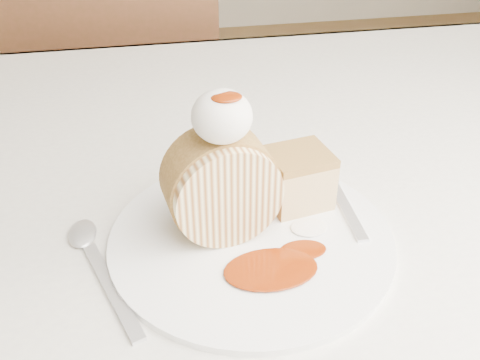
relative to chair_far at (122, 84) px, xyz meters
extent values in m
cube|color=beige|center=(0.17, -0.68, 0.16)|extent=(1.40, 0.90, 0.04)
cube|color=beige|center=(0.17, -0.23, 0.04)|extent=(1.40, 0.01, 0.28)
cylinder|color=brown|center=(0.79, -0.31, -0.21)|extent=(0.06, 0.06, 0.71)
cube|color=brown|center=(0.01, 0.09, -0.09)|extent=(0.50, 0.50, 0.04)
cube|color=brown|center=(-0.01, -0.12, 0.18)|extent=(0.47, 0.08, 0.49)
cylinder|color=brown|center=(0.22, 0.28, -0.34)|extent=(0.04, 0.04, 0.46)
cylinder|color=brown|center=(-0.18, 0.31, -0.34)|extent=(0.04, 0.04, 0.46)
cylinder|color=brown|center=(0.19, -0.12, -0.34)|extent=(0.04, 0.04, 0.46)
cylinder|color=brown|center=(-0.21, -0.09, -0.34)|extent=(0.04, 0.04, 0.46)
cylinder|color=brown|center=(0.90, -0.28, -0.34)|extent=(0.04, 0.04, 0.45)
cylinder|color=white|center=(0.15, -0.85, 0.18)|extent=(0.35, 0.35, 0.01)
cylinder|color=#FFEFB1|center=(0.12, -0.84, 0.24)|extent=(0.12, 0.08, 0.11)
cube|color=#A57C3E|center=(0.21, -0.81, 0.22)|extent=(0.08, 0.07, 0.06)
ellipsoid|color=white|center=(0.12, -0.84, 0.32)|extent=(0.06, 0.06, 0.05)
ellipsoid|color=maroon|center=(0.13, -0.85, 0.35)|extent=(0.03, 0.02, 0.01)
cube|color=silver|center=(0.26, -0.83, 0.19)|extent=(0.03, 0.18, 0.00)
cube|color=silver|center=(0.01, -0.90, 0.18)|extent=(0.08, 0.17, 0.00)
camera|label=1|loc=(0.06, -1.28, 0.55)|focal=40.00mm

